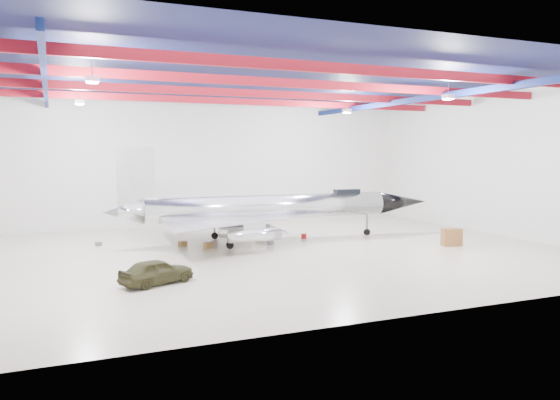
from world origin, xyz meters
name	(u,v)px	position (x,y,z in m)	size (l,w,h in m)	color
floor	(255,253)	(0.00, 0.00, 0.00)	(40.00, 40.00, 0.00)	#BFB098
wall_back	(197,163)	(0.00, 15.00, 5.50)	(40.00, 40.00, 0.00)	silver
wall_right	(499,164)	(20.00, 0.00, 5.50)	(30.00, 30.00, 0.00)	silver
ceiling	(255,78)	(0.00, 0.00, 11.00)	(40.00, 40.00, 0.00)	#0A0F38
ceiling_structure	(255,89)	(0.00, 0.00, 10.32)	(39.50, 29.50, 1.08)	maroon
jet_aircraft	(269,210)	(2.55, 4.09, 2.22)	(24.87, 14.86, 6.78)	silver
jeep	(157,271)	(-7.28, -5.88, 0.63)	(1.48, 3.68, 1.26)	#313018
desk	(452,237)	(13.32, -2.75, 0.61)	(1.33, 0.66, 1.22)	brown
crate_ply	(209,245)	(-2.30, 2.79, 0.20)	(0.56, 0.45, 0.39)	olive
engine_drum	(270,241)	(2.09, 2.63, 0.23)	(0.52, 0.52, 0.46)	#59595B
parts_bin	(261,236)	(2.39, 5.23, 0.24)	(0.68, 0.54, 0.48)	olive
crate_small	(98,244)	(-9.03, 6.69, 0.14)	(0.40, 0.32, 0.28)	#59595B
tool_chest	(304,236)	(5.34, 4.06, 0.19)	(0.41, 0.41, 0.37)	maroon
oil_barrel	(183,244)	(-3.73, 4.27, 0.18)	(0.50, 0.40, 0.35)	olive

